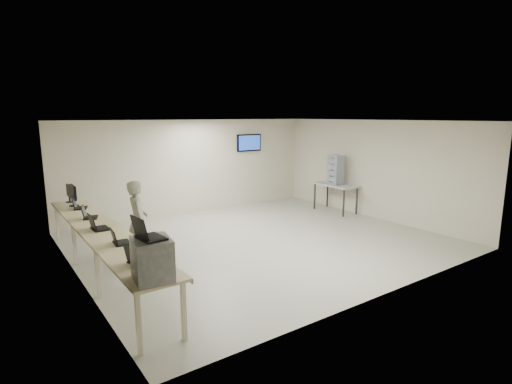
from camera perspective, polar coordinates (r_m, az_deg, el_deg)
room at (r=9.24m, az=0.68°, el=1.47°), size 8.01×7.01×2.81m
workbench at (r=7.82m, az=-21.24°, el=-5.42°), size 0.76×6.00×0.90m
equipment_box at (r=5.18m, az=-14.61°, el=-9.29°), size 0.52×0.57×0.54m
laptop_on_box at (r=5.06m, az=-15.42°, el=-5.73°), size 0.35×0.41×0.30m
laptop_0 at (r=5.82m, az=-16.56°, el=-9.19°), size 0.37×0.41×0.28m
laptop_1 at (r=6.78m, az=-19.06°, el=-6.49°), size 0.30×0.35×0.26m
laptop_2 at (r=7.73m, az=-21.79°, el=-4.49°), size 0.32×0.39×0.30m
laptop_3 at (r=8.64m, az=-22.90°, el=-3.05°), size 0.38×0.40×0.27m
laptop_4 at (r=9.60m, az=-24.08°, el=-1.80°), size 0.38×0.41×0.27m
monitor_near at (r=9.90m, az=-24.65°, el=-0.19°), size 0.22×0.49×0.48m
monitor_far at (r=10.38m, az=-25.14°, el=0.03°), size 0.19×0.42×0.42m
soldier at (r=8.47m, az=-16.51°, el=-3.93°), size 0.51×0.67×1.65m
side_table at (r=12.44m, az=11.30°, el=0.75°), size 0.66×1.42×0.85m
storage_bins at (r=12.34m, az=11.32°, el=3.15°), size 0.34×0.38×0.90m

